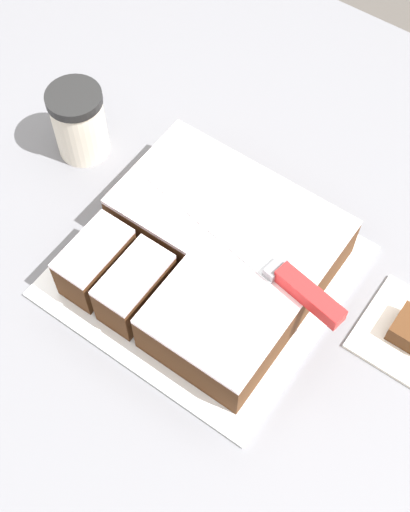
{
  "coord_description": "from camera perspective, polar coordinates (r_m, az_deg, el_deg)",
  "views": [
    {
      "loc": [
        0.33,
        -0.41,
        1.73
      ],
      "look_at": [
        0.06,
        -0.03,
        0.93
      ],
      "focal_mm": 50.0,
      "sensor_mm": 36.0,
      "label": 1
    }
  ],
  "objects": [
    {
      "name": "paper_napkin",
      "position": [
        0.96,
        16.07,
        -6.13
      ],
      "size": [
        0.13,
        0.13,
        0.01
      ],
      "color": "white",
      "rests_on": "countertop"
    },
    {
      "name": "cake_board",
      "position": [
        0.96,
        0.0,
        -1.22
      ],
      "size": [
        0.35,
        0.34,
        0.01
      ],
      "color": "white",
      "rests_on": "countertop"
    },
    {
      "name": "ground_plane",
      "position": [
        1.81,
        -1.03,
        -13.58
      ],
      "size": [
        8.0,
        8.0,
        0.0
      ],
      "primitive_type": "plane",
      "color": "#4C4742"
    },
    {
      "name": "knife",
      "position": [
        0.87,
        5.98,
        -1.25
      ],
      "size": [
        0.32,
        0.08,
        0.02
      ],
      "rotation": [
        0.0,
        0.0,
        2.97
      ],
      "color": "silver",
      "rests_on": "cake"
    },
    {
      "name": "countertop",
      "position": [
        1.39,
        -1.31,
        -8.21
      ],
      "size": [
        1.4,
        1.1,
        0.89
      ],
      "color": "slate",
      "rests_on": "ground_plane"
    },
    {
      "name": "coffee_cup",
      "position": [
        1.06,
        -10.03,
        10.48
      ],
      "size": [
        0.08,
        0.08,
        0.11
      ],
      "color": "beige",
      "rests_on": "countertop"
    },
    {
      "name": "cake",
      "position": [
        0.93,
        0.36,
        0.04
      ],
      "size": [
        0.29,
        0.28,
        0.07
      ],
      "color": "#472814",
      "rests_on": "cake_board"
    }
  ]
}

